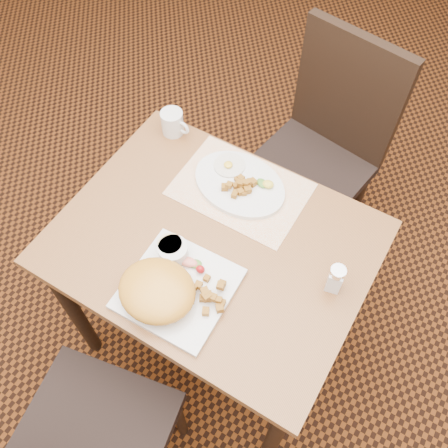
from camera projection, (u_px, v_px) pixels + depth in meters
ground at (216, 333)px, 2.08m from camera, size 8.00×8.00×0.00m
table at (214, 259)px, 1.54m from camera, size 0.90×0.70×0.75m
chair_far at (323, 145)px, 1.93m from camera, size 0.48×0.49×0.97m
placemat at (240, 189)px, 1.55m from camera, size 0.40×0.28×0.00m
plate_square at (178, 289)px, 1.36m from camera, size 0.29×0.29×0.02m
plate_oval at (239, 184)px, 1.55m from camera, size 0.33×0.26×0.02m
hollandaise_mound at (157, 290)px, 1.31m from camera, size 0.21×0.19×0.08m
ramekin at (173, 251)px, 1.39m from camera, size 0.09×0.08×0.05m
garnish_sq at (192, 264)px, 1.38m from camera, size 0.09×0.05×0.03m
fried_egg at (229, 165)px, 1.58m from camera, size 0.10×0.10×0.02m
garnish_ov at (266, 184)px, 1.53m from camera, size 0.06×0.04×0.02m
salt_shaker at (335, 278)px, 1.33m from camera, size 0.05×0.05×0.10m
coffee_mug at (173, 123)px, 1.65m from camera, size 0.11×0.07×0.08m
home_fries_sq at (207, 295)px, 1.32m from camera, size 0.11×0.11×0.04m
home_fries_ov at (241, 186)px, 1.52m from camera, size 0.09×0.09×0.03m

